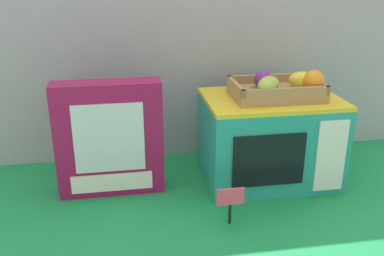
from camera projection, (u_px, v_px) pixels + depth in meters
ground_plane at (202, 181)px, 1.31m from camera, size 1.70×1.70×0.00m
display_back_panel at (190, 44)px, 1.39m from camera, size 1.61×0.03×0.75m
toy_microwave at (269, 139)px, 1.28m from camera, size 0.38×0.27×0.26m
food_groups_crate at (281, 88)px, 1.22m from camera, size 0.25×0.17×0.08m
cookie_set_box at (110, 139)px, 1.20m from camera, size 0.29×0.08×0.32m
price_sign at (230, 200)px, 1.07m from camera, size 0.07×0.01×0.10m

